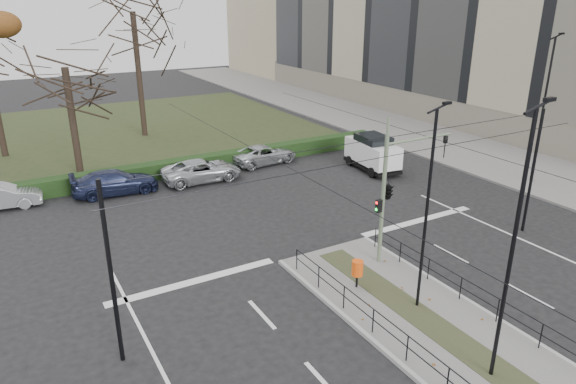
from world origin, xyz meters
name	(u,v)px	position (x,y,z in m)	size (l,w,h in m)	color
ground	(400,305)	(0.00, 0.00, 0.00)	(140.00, 140.00, 0.00)	black
median_island	(451,340)	(0.00, -2.50, 0.07)	(4.40, 15.00, 0.14)	#625F5D
sidewalk_east	(387,126)	(18.00, 22.00, 0.07)	(8.00, 90.00, 0.14)	#625F5D
park	(81,136)	(-6.00, 32.00, 0.05)	(38.00, 26.00, 0.10)	#253118
hedge	(118,177)	(-6.00, 18.60, 0.50)	(38.00, 1.00, 1.00)	black
apartment_block	(464,1)	(27.97, 23.97, 10.39)	(13.09, 52.10, 21.64)	tan
median_railing	(456,318)	(0.00, -2.60, 0.98)	(4.14, 13.24, 0.92)	black
catenary	(377,205)	(0.00, 1.62, 3.42)	(20.00, 34.00, 6.00)	black
traffic_light	(390,188)	(1.67, 2.87, 3.37)	(3.80, 2.13, 5.56)	slate
litter_bin	(357,268)	(-0.76, 1.64, 0.94)	(0.44, 0.44, 1.13)	black
streetlamp_median_near	(513,248)	(-0.26, -4.33, 4.31)	(0.68, 0.14, 8.20)	black
streetlamp_median_far	(427,210)	(0.40, -0.49, 3.91)	(0.62, 0.13, 7.41)	black
streetlamp_sidewalk	(543,109)	(16.10, 6.32, 4.56)	(0.73, 0.15, 8.69)	black
parked_car_third	(115,182)	(-6.46, 17.07, 0.70)	(1.95, 4.80, 1.39)	#1B2240
parked_car_fourth	(202,171)	(-1.33, 16.68, 0.68)	(2.24, 4.86, 1.35)	#ACAFB4
white_van	(373,152)	(9.22, 13.22, 1.22)	(2.33, 4.47, 2.33)	white
bare_tree_center	(133,21)	(-1.40, 29.47, 9.01)	(8.22, 8.22, 12.77)	black
bare_tree_near	(66,76)	(-7.68, 21.71, 6.28)	(6.35, 6.35, 8.86)	black
parked_car_fifth	(264,154)	(3.70, 18.00, 0.64)	(2.12, 4.60, 1.28)	#ACAFB4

